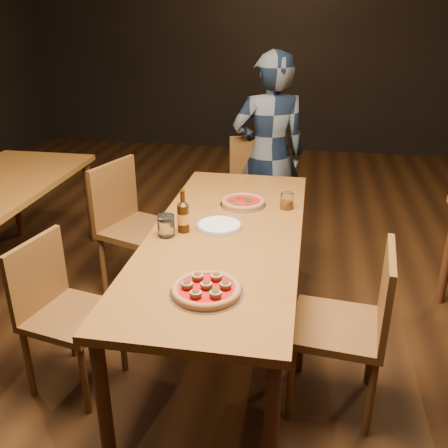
% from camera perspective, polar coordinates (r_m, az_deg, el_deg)
% --- Properties ---
extents(ground, '(9.00, 9.00, 0.00)m').
position_cam_1_polar(ground, '(3.06, 0.17, -13.83)').
color(ground, black).
extents(room_shell, '(9.00, 9.00, 9.00)m').
position_cam_1_polar(room_shell, '(2.42, 0.22, 23.58)').
color(room_shell, black).
rests_on(room_shell, ground).
extents(table_main, '(0.80, 2.00, 0.75)m').
position_cam_1_polar(table_main, '(2.70, 0.18, -2.33)').
color(table_main, brown).
rests_on(table_main, ground).
extents(chair_main_nw, '(0.47, 0.47, 0.85)m').
position_cam_1_polar(chair_main_nw, '(2.68, -16.99, -9.92)').
color(chair_main_nw, '#612D19').
rests_on(chair_main_nw, ground).
extents(chair_main_sw, '(0.56, 0.56, 0.95)m').
position_cam_1_polar(chair_main_sw, '(3.42, -9.53, -0.55)').
color(chair_main_sw, '#612D19').
rests_on(chair_main_sw, ground).
extents(chair_main_e, '(0.47, 0.47, 0.91)m').
position_cam_1_polar(chair_main_e, '(2.50, 12.82, -11.25)').
color(chair_main_e, '#612D19').
rests_on(chair_main_e, ground).
extents(chair_end, '(0.58, 0.58, 0.97)m').
position_cam_1_polar(chair_end, '(3.89, 4.46, 2.94)').
color(chair_end, '#612D19').
rests_on(chair_end, ground).
extents(pizza_meatball, '(0.31, 0.31, 0.06)m').
position_cam_1_polar(pizza_meatball, '(2.11, -2.03, -7.45)').
color(pizza_meatball, '#B7B7BF').
rests_on(pizza_meatball, table_main).
extents(pizza_margherita, '(0.28, 0.28, 0.04)m').
position_cam_1_polar(pizza_margherita, '(3.03, 2.19, 2.51)').
color(pizza_margherita, '#B7B7BF').
rests_on(pizza_margherita, table_main).
extents(plate_stack, '(0.25, 0.25, 0.02)m').
position_cam_1_polar(plate_stack, '(2.71, -0.55, -0.22)').
color(plate_stack, white).
rests_on(plate_stack, table_main).
extents(beer_bottle, '(0.06, 0.06, 0.23)m').
position_cam_1_polar(beer_bottle, '(2.65, -4.68, 0.77)').
color(beer_bottle, black).
rests_on(beer_bottle, table_main).
extents(water_glass, '(0.09, 0.09, 0.11)m').
position_cam_1_polar(water_glass, '(2.62, -6.64, -0.19)').
color(water_glass, white).
rests_on(water_glass, table_main).
extents(amber_glass, '(0.08, 0.08, 0.10)m').
position_cam_1_polar(amber_glass, '(2.98, 7.19, 2.64)').
color(amber_glass, '#934B10').
rests_on(amber_glass, table_main).
extents(diner, '(0.66, 0.53, 1.58)m').
position_cam_1_polar(diner, '(3.90, 5.18, 7.68)').
color(diner, black).
rests_on(diner, ground).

